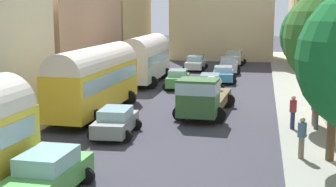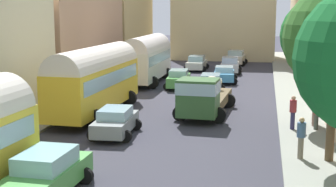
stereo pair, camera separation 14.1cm
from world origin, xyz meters
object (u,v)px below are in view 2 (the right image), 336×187
(car_5, at_px, (115,122))
(pedestrian_0, at_px, (315,110))
(parked_bus_2, at_px, (147,57))
(car_1, at_px, (224,74))
(car_3, at_px, (236,58))
(cargo_truck_0, at_px, (203,96))
(pedestrian_1, at_px, (301,136))
(car_4, at_px, (47,173))
(car_0, at_px, (210,85))
(pedestrian_2, at_px, (293,111))
(car_7, at_px, (197,63))
(car_6, at_px, (179,79))
(parked_bus_1, at_px, (95,77))
(car_2, at_px, (230,65))
(pedestrian_3, at_px, (317,114))

(car_5, height_order, pedestrian_0, pedestrian_0)
(parked_bus_2, bearing_deg, car_1, 13.80)
(car_3, relative_size, pedestrian_0, 2.25)
(cargo_truck_0, relative_size, pedestrian_1, 3.96)
(parked_bus_2, bearing_deg, car_4, -83.94)
(car_0, xyz_separation_m, pedestrian_2, (5.38, -9.86, 0.31))
(car_7, relative_size, pedestrian_2, 2.21)
(car_5, relative_size, pedestrian_0, 2.22)
(car_6, height_order, pedestrian_0, pedestrian_0)
(car_1, bearing_deg, car_3, 89.21)
(car_6, bearing_deg, car_3, 78.40)
(car_1, distance_m, pedestrian_1, 21.71)
(car_1, bearing_deg, parked_bus_2, -166.20)
(parked_bus_2, height_order, car_4, parked_bus_2)
(pedestrian_0, height_order, pedestrian_2, pedestrian_2)
(parked_bus_1, relative_size, car_2, 2.49)
(cargo_truck_0, relative_size, pedestrian_0, 4.22)
(parked_bus_1, relative_size, car_3, 2.47)
(car_1, relative_size, car_4, 0.89)
(car_3, relative_size, pedestrian_2, 2.11)
(car_0, xyz_separation_m, car_7, (-3.00, 14.04, -0.01))
(car_6, relative_size, pedestrian_0, 2.25)
(pedestrian_1, bearing_deg, car_0, 110.13)
(cargo_truck_0, distance_m, car_7, 21.68)
(parked_bus_2, xyz_separation_m, pedestrian_1, (11.41, -19.55, -1.16))
(car_7, xyz_separation_m, pedestrian_0, (9.57, -22.98, 0.24))
(car_4, relative_size, pedestrian_2, 2.22)
(car_4, bearing_deg, car_2, 83.41)
(car_2, relative_size, pedestrian_2, 2.09)
(car_3, height_order, car_4, car_3)
(car_3, height_order, car_6, car_3)
(car_3, bearing_deg, cargo_truck_0, -90.54)
(car_7, bearing_deg, pedestrian_2, -70.67)
(car_0, distance_m, pedestrian_3, 11.69)
(car_6, relative_size, pedestrian_2, 2.11)
(cargo_truck_0, xyz_separation_m, pedestrian_2, (4.98, -2.50, -0.17))
(car_3, distance_m, car_6, 17.41)
(parked_bus_1, relative_size, car_0, 2.44)
(car_0, height_order, car_5, car_0)
(car_3, height_order, pedestrian_1, pedestrian_1)
(car_5, relative_size, pedestrian_2, 2.07)
(car_7, xyz_separation_m, pedestrian_1, (8.46, -28.93, 0.32))
(pedestrian_2, bearing_deg, car_1, 106.95)
(cargo_truck_0, distance_m, pedestrian_0, 6.36)
(pedestrian_2, bearing_deg, cargo_truck_0, 153.35)
(car_6, bearing_deg, pedestrian_1, -64.60)
(car_1, height_order, pedestrian_2, pedestrian_2)
(cargo_truck_0, relative_size, car_0, 1.85)
(parked_bus_2, relative_size, car_1, 2.36)
(car_6, bearing_deg, car_7, 90.82)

